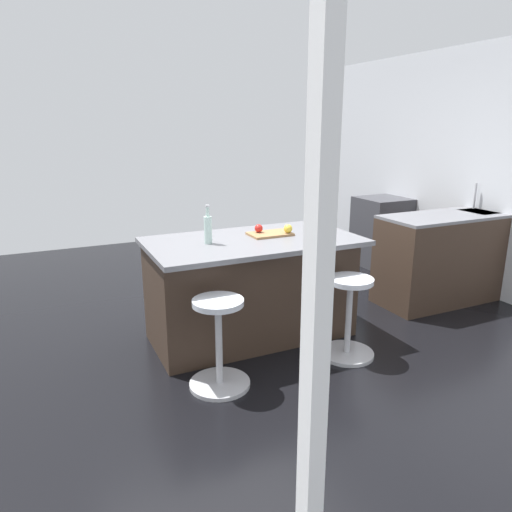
% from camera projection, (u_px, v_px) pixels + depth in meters
% --- Properties ---
extents(ground_plane, '(7.72, 7.72, 0.00)m').
position_uv_depth(ground_plane, '(234.00, 333.00, 4.27)').
color(ground_plane, black).
extents(interior_partition_left, '(0.12, 5.53, 2.66)m').
position_uv_depth(interior_partition_left, '(485.00, 171.00, 5.13)').
color(interior_partition_left, silver).
rests_on(interior_partition_left, ground_plane).
extents(sink_cabinet, '(1.98, 0.60, 1.21)m').
position_uv_depth(sink_cabinet, '(463.00, 254.00, 5.09)').
color(sink_cabinet, '#38281E').
rests_on(sink_cabinet, ground_plane).
extents(oven_range, '(0.60, 0.61, 0.90)m').
position_uv_depth(oven_range, '(381.00, 232.00, 6.26)').
color(oven_range, '#38383D').
rests_on(oven_range, ground_plane).
extents(kitchen_island, '(1.77, 0.98, 0.90)m').
position_uv_depth(kitchen_island, '(251.00, 288.00, 4.10)').
color(kitchen_island, '#38281E').
rests_on(kitchen_island, ground_plane).
extents(stool_by_window, '(0.44, 0.44, 0.66)m').
position_uv_depth(stool_by_window, '(348.00, 320.00, 3.79)').
color(stool_by_window, '#B7B7BC').
rests_on(stool_by_window, ground_plane).
extents(stool_middle, '(0.44, 0.44, 0.66)m').
position_uv_depth(stool_middle, '(219.00, 346.00, 3.33)').
color(stool_middle, '#B7B7BC').
rests_on(stool_middle, ground_plane).
extents(cutting_board, '(0.36, 0.24, 0.02)m').
position_uv_depth(cutting_board, '(270.00, 234.00, 4.08)').
color(cutting_board, olive).
rests_on(cutting_board, kitchen_island).
extents(apple_yellow, '(0.07, 0.07, 0.07)m').
position_uv_depth(apple_yellow, '(288.00, 229.00, 4.06)').
color(apple_yellow, gold).
rests_on(apple_yellow, cutting_board).
extents(apple_red, '(0.07, 0.07, 0.07)m').
position_uv_depth(apple_red, '(259.00, 228.00, 4.08)').
color(apple_red, red).
rests_on(apple_red, cutting_board).
extents(water_bottle, '(0.06, 0.06, 0.31)m').
position_uv_depth(water_bottle, '(208.00, 229.00, 3.76)').
color(water_bottle, silver).
rests_on(water_bottle, kitchen_island).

